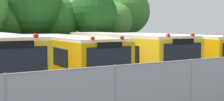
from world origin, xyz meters
TOP-DOWN VIEW (x-y plane):
  - ground_plane at (0.00, 0.00)m, footprint 160.00×160.00m
  - school_bus_1 at (-1.64, -0.10)m, footprint 2.55×10.12m
  - school_bus_2 at (1.74, -0.27)m, footprint 2.66×10.84m
  - school_bus_3 at (5.14, -0.23)m, footprint 2.61×11.23m
  - tree_2 at (-3.56, 7.99)m, footprint 3.55×3.55m
  - tree_3 at (-1.46, 8.18)m, footprint 5.01×5.01m
  - tree_4 at (1.00, 8.52)m, footprint 3.93×3.82m
  - tree_5 at (3.60, 7.34)m, footprint 4.06×4.06m
  - tree_6 at (6.32, 8.33)m, footprint 3.44×3.48m
  - tree_7 at (8.50, 9.57)m, footprint 4.95×4.77m
  - chainlink_fence at (-0.11, -7.90)m, footprint 17.35×0.07m

SIDE VIEW (x-z plane):
  - ground_plane at x=0.00m, z-range 0.00..0.00m
  - chainlink_fence at x=-0.11m, z-range 0.04..2.00m
  - school_bus_1 at x=-1.64m, z-range 0.07..2.72m
  - school_bus_3 at x=5.14m, z-range 0.07..2.74m
  - school_bus_2 at x=1.74m, z-range 0.07..2.81m
  - tree_4 at x=1.00m, z-range 0.85..6.35m
  - tree_2 at x=-3.56m, z-range 0.92..6.34m
  - tree_6 at x=6.32m, z-range 0.98..6.32m
  - tree_5 at x=3.60m, z-range 1.08..7.24m
  - tree_7 at x=8.50m, z-range 1.05..8.01m
  - tree_3 at x=-1.46m, z-range 1.10..8.30m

